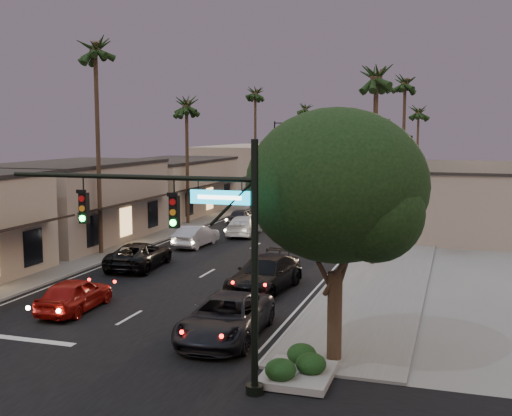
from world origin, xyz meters
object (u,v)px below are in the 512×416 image
Objects in this scene: palm_lc at (186,100)px; streetlight_right at (385,160)px; palm_lb at (95,44)px; curbside_black at (265,274)px; palm_ra at (377,71)px; streetlight_left at (277,153)px; traffic_signal at (195,228)px; palm_rb at (405,79)px; curbside_near at (226,318)px; corner_tree at (338,192)px; palm_far at (305,106)px; palm_rc at (419,109)px; oncoming_red at (75,294)px; oncoming_pickup at (140,255)px; arch at (353,149)px; palm_ld at (255,90)px; oncoming_silver at (196,236)px.

streetlight_right is at bearing 30.11° from palm_lc.
curbside_black is at bearing -24.28° from palm_lb.
palm_ra is at bearing -34.90° from palm_lc.
traffic_signal is at bearing -76.86° from streetlight_left.
palm_rb reaches higher than curbside_near.
palm_rb is (-0.88, 36.55, 6.44)m from corner_tree.
palm_lb is 1.15× the size of palm_far.
palm_rb is 37.98m from palm_far.
oncoming_red is (-11.42, -53.79, -9.71)m from palm_rc.
streetlight_left is 1.64× the size of oncoming_pickup.
palm_rb is (17.20, 8.00, 1.95)m from palm_lc.
palm_ra reaches higher than arch.
palm_rc is 0.92× the size of palm_far.
streetlight_left is 7.88m from palm_ld.
streetlight_right is at bearing -43.21° from streetlight_left.
traffic_signal is 0.95× the size of streetlight_left.
palm_ld is at bearing 114.58° from curbside_black.
oncoming_silver is at bearing -125.65° from palm_rb.
traffic_signal reaches higher than curbside_near.
palm_rb is 2.40× the size of curbside_near.
palm_rc reaches higher than streetlight_left.
streetlight_right is at bearing -65.24° from palm_far.
palm_lb is at bearing -173.37° from palm_ra.
streetlight_left is 43.49m from curbside_black.
palm_lb is at bearing 161.98° from curbside_black.
curbside_near is at bearing -103.57° from palm_ra.
palm_ra and palm_far have the same top height.
corner_tree is at bearing 42.31° from traffic_signal.
palm_rb is at bearing -32.60° from palm_ld.
curbside_black is (12.84, -38.79, -11.55)m from palm_ld.
palm_rc is at bearing 90.00° from palm_ra.
palm_ld is at bearing 90.00° from palm_lb.
palm_lb is at bearing 141.17° from corner_tree.
corner_tree is at bearing -69.19° from palm_ld.
palm_lc reaches higher than curbside_near.
palm_lc is 1.00× the size of palm_rc.
arch is at bearing 94.93° from traffic_signal.
corner_tree is 0.58× the size of palm_lb.
palm_rc reaches higher than oncoming_pickup.
palm_rb reaches higher than streetlight_right.
oncoming_pickup is (3.98, -58.81, -10.68)m from palm_far.
palm_lc is (-15.52, -9.00, 5.14)m from streetlight_right.
traffic_signal is 53.47m from palm_ld.
streetlight_left is 50.88m from curbside_near.
curbside_black is at bearing 130.90° from oncoming_silver.
arch is 2.56× the size of curbside_black.
arch is at bearing -96.17° from oncoming_red.
palm_rc reaches higher than streetlight_right.
corner_tree is 0.58× the size of arch.
palm_ld is at bearing 147.40° from palm_rb.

